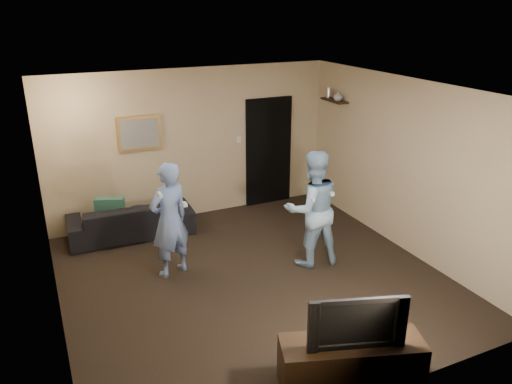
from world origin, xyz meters
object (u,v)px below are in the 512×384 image
wii_player_right (312,209)px  wii_player_left (170,220)px  tv_console (351,363)px  television (355,318)px  sofa (131,219)px

wii_player_right → wii_player_left: bearing=164.3°
tv_console → wii_player_right: bearing=86.9°
wii_player_right → tv_console: bearing=-111.6°
television → wii_player_right: bearing=86.9°
tv_console → television: bearing=0.0°
tv_console → television: 0.53m
wii_player_left → wii_player_right: wii_player_right is taller
tv_console → wii_player_right: (0.92, 2.34, 0.60)m
sofa → wii_player_right: (2.19, -2.01, 0.57)m
television → wii_player_left: 3.05m
television → wii_player_right: 2.52m
wii_player_left → television: bearing=-70.9°
sofa → television: television is taller
tv_console → wii_player_right: size_ratio=0.83×
tv_console → wii_player_left: bearing=127.6°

